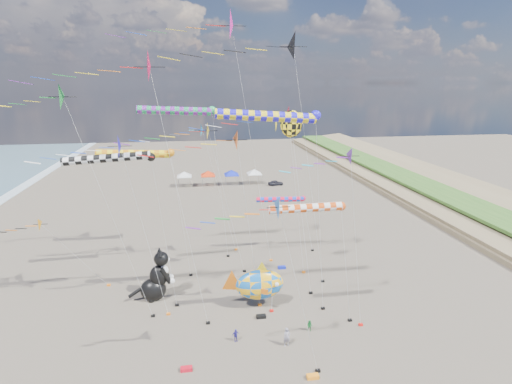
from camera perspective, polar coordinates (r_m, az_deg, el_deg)
The scene contains 30 objects.
delta_kite_0 at distance 35.54m, azimuth -24.75°, elevation 11.96°, with size 11.26×2.34×21.51m.
delta_kite_1 at distance 42.49m, azimuth -7.21°, elevation 8.18°, with size 11.89×2.22×17.56m.
delta_kite_2 at distance 35.43m, azimuth -19.82°, elevation 5.75°, with size 10.01×2.19×17.36m.
delta_kite_3 at distance 48.93m, azimuth -7.50°, elevation 8.49°, with size 9.51×1.90×16.92m.
delta_kite_4 at distance 41.85m, azimuth 2.81°, elevation 10.38°, with size 12.30×2.46×19.24m.
delta_kite_5 at distance 32.47m, azimuth 11.35°, elevation 4.23°, with size 7.72×1.64×16.46m.
delta_kite_6 at distance 46.12m, azimuth -28.20°, elevation -4.26°, with size 10.46×1.53×8.50m.
delta_kite_7 at distance 45.08m, azimuth -4.41°, elevation 22.33°, with size 16.47×3.31×28.71m.
delta_kite_8 at distance 35.01m, azimuth -5.43°, elevation 7.09°, with size 10.30×2.00×17.70m.
delta_kite_9 at distance 26.46m, azimuth 2.15°, elevation -2.75°, with size 8.64×1.77×14.36m.
delta_kite_10 at distance 39.28m, azimuth 2.84°, elevation 19.89°, with size 16.60×2.93×26.17m.
delta_kite_11 at distance 32.65m, azimuth -17.79°, elevation 16.43°, with size 14.21×2.69×23.94m.
windsock_0 at distance 33.67m, azimuth 7.76°, elevation -2.34°, with size 7.91×0.77×11.62m.
windsock_1 at distance 43.10m, azimuth -16.47°, elevation 5.21°, with size 9.12×0.85×14.69m.
windsock_2 at distance 33.77m, azimuth 2.26°, elevation 10.68°, with size 10.19×0.90×19.09m.
windsock_3 at distance 37.08m, azimuth -19.94°, elevation 4.46°, with size 9.19×0.77×15.36m.
windsock_4 at distance 49.99m, azimuth 3.86°, elevation -1.09°, with size 7.64×0.68×7.61m.
windsock_5 at distance 46.80m, azimuth -10.90°, elevation 11.28°, with size 10.05×0.97×18.77m.
angelfish_kite at distance 39.39m, azimuth 4.80°, elevation 9.44°, with size 3.74×3.02×18.78m.
cat_inflatable at distance 42.30m, azimuth -14.20°, elevation -11.33°, with size 3.95×1.97×5.33m, color black, non-canonical shape.
fish_inflatable at distance 39.63m, azimuth 0.44°, elevation -13.04°, with size 6.33×2.91×4.87m.
person_adult at distance 35.50m, azimuth 4.43°, elevation -19.95°, with size 0.61×0.40×1.66m, color gray.
child_green at distance 37.56m, azimuth 7.67°, elevation -18.42°, with size 0.51×0.40×1.05m, color #1B8134.
child_blue at distance 36.09m, azimuth -2.93°, elevation -19.75°, with size 0.68×0.28×1.16m, color navy.
kite_bag_0 at distance 48.30m, azimuth 3.71°, elevation -10.70°, with size 0.90×0.44×0.30m, color #1220B5.
kite_bag_1 at distance 33.83m, azimuth -9.91°, elevation -23.64°, with size 0.90×0.44×0.30m, color red.
kite_bag_2 at distance 39.19m, azimuth 0.72°, elevation -17.35°, with size 0.90×0.44×0.30m, color black.
kite_bag_3 at distance 33.05m, azimuth 8.11°, elevation -24.64°, with size 0.90×0.44×0.30m, color orange.
tent_row at distance 85.72m, azimuth -5.19°, elevation 3.01°, with size 19.20×4.20×3.80m.
parked_car at distance 85.98m, azimuth 2.83°, elevation 1.32°, with size 1.31×3.26×1.11m, color #26262D.
Camera 1 is at (-4.17, -23.59, 21.29)m, focal length 28.00 mm.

